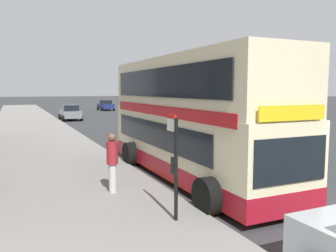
{
  "coord_description": "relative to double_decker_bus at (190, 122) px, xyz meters",
  "views": [
    {
      "loc": [
        -8.37,
        -5.5,
        3.26
      ],
      "look_at": [
        -2.5,
        7.42,
        1.74
      ],
      "focal_mm": 36.68,
      "sensor_mm": 36.0,
      "label": 1
    }
  ],
  "objects": [
    {
      "name": "parked_car_navy_far",
      "position": [
        7.39,
        41.69,
        -1.26
      ],
      "size": [
        2.09,
        4.2,
        1.62
      ],
      "rotation": [
        0.0,
        0.0,
        0.03
      ],
      "color": "navy",
      "rests_on": "ground"
    },
    {
      "name": "bus_bay_markings",
      "position": [
        -0.03,
        -0.2,
        -2.06
      ],
      "size": [
        3.03,
        13.16,
        0.01
      ],
      "color": "gold",
      "rests_on": "ground"
    },
    {
      "name": "pavement_near",
      "position": [
        -4.54,
        26.4,
        -1.99
      ],
      "size": [
        6.0,
        76.0,
        0.14
      ],
      "primitive_type": "cube",
      "color": "gray",
      "rests_on": "ground"
    },
    {
      "name": "double_decker_bus",
      "position": [
        0.0,
        0.0,
        0.0
      ],
      "size": [
        3.22,
        10.19,
        4.4
      ],
      "color": "beige",
      "rests_on": "ground"
    },
    {
      "name": "parked_car_grey_kerbside",
      "position": [
        -0.33,
        26.37,
        -1.26
      ],
      "size": [
        2.09,
        4.2,
        1.62
      ],
      "rotation": [
        0.0,
        0.0,
        3.11
      ],
      "color": "slate",
      "rests_on": "ground"
    },
    {
      "name": "pedestrian_waiting_near_sign",
      "position": [
        -3.23,
        -1.13,
        -0.93
      ],
      "size": [
        0.34,
        0.34,
        1.81
      ],
      "color": "#B7B2AD",
      "rests_on": "pavement_near"
    },
    {
      "name": "bus_stop_sign",
      "position": [
        -2.46,
        -3.87,
        -0.42
      ],
      "size": [
        0.09,
        0.51,
        2.52
      ],
      "color": "black",
      "rests_on": "pavement_near"
    },
    {
      "name": "ground_plane",
      "position": [
        2.46,
        26.4,
        -2.06
      ],
      "size": [
        260.0,
        260.0,
        0.0
      ],
      "primitive_type": "plane",
      "color": "#333335"
    }
  ]
}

